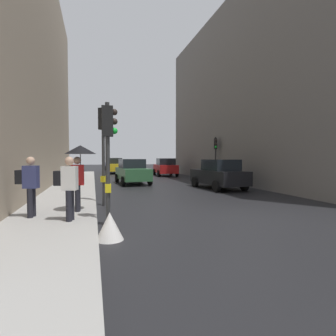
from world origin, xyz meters
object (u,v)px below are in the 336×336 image
object	(u,v)px
pedestrian_with_umbrella	(79,159)
car_yellow_taxi	(115,166)
car_red_sedan	(165,167)
traffic_light_near_right	(104,137)
traffic_light_near_left	(108,141)
traffic_light_mid_street	(215,151)
car_green_estate	(132,171)
warning_sign_triangle	(110,226)
car_dark_suv	(219,174)
car_blue_van	(114,164)
pedestrian_with_grey_backpack	(29,183)
pedestrian_with_black_backpack	(68,185)

from	to	relation	value
pedestrian_with_umbrella	car_yellow_taxi	bearing A→B (deg)	82.77
car_red_sedan	car_yellow_taxi	bearing A→B (deg)	131.07
traffic_light_near_right	traffic_light_near_left	xyz separation A→B (m)	(0.01, -3.23, -0.34)
traffic_light_mid_street	car_green_estate	xyz separation A→B (m)	(-6.49, -0.13, -1.51)
car_green_estate	warning_sign_triangle	size ratio (longest dim) A/B	6.63
car_dark_suv	car_yellow_taxi	xyz separation A→B (m)	(-4.82, 16.95, 0.00)
traffic_light_near_left	traffic_light_mid_street	distance (m)	14.63
car_green_estate	car_dark_suv	world-z (taller)	same
traffic_light_mid_street	warning_sign_triangle	size ratio (longest dim) A/B	5.32
car_blue_van	car_red_sedan	size ratio (longest dim) A/B	1.00
car_dark_suv	pedestrian_with_grey_backpack	distance (m)	10.97
car_green_estate	car_blue_van	bearing A→B (deg)	90.09
traffic_light_near_left	car_blue_van	size ratio (longest dim) A/B	0.80
car_red_sedan	warning_sign_triangle	xyz separation A→B (m)	(-6.67, -20.21, -0.55)
warning_sign_triangle	car_yellow_taxi	bearing A→B (deg)	85.33
car_dark_suv	pedestrian_with_grey_backpack	xyz separation A→B (m)	(-9.05, -6.18, 0.29)
car_green_estate	pedestrian_with_black_backpack	xyz separation A→B (m)	(-3.36, -11.41, 0.29)
pedestrian_with_umbrella	warning_sign_triangle	distance (m)	3.37
traffic_light_near_left	pedestrian_with_umbrella	distance (m)	1.81
car_blue_van	pedestrian_with_black_backpack	distance (m)	29.36
traffic_light_near_left	pedestrian_with_black_backpack	distance (m)	1.63
traffic_light_near_right	car_yellow_taxi	bearing A→B (deg)	84.46
car_red_sedan	pedestrian_with_umbrella	distance (m)	18.87
car_green_estate	pedestrian_with_umbrella	size ratio (longest dim) A/B	2.02
traffic_light_near_left	car_red_sedan	bearing A→B (deg)	70.65
traffic_light_near_right	car_dark_suv	distance (m)	8.09
car_red_sedan	pedestrian_with_grey_backpack	distance (m)	19.93
pedestrian_with_grey_backpack	warning_sign_triangle	distance (m)	3.29
car_yellow_taxi	car_dark_suv	bearing A→B (deg)	-74.14
car_blue_van	pedestrian_with_grey_backpack	xyz separation A→B (m)	(-4.46, -28.39, 0.29)
car_red_sedan	pedestrian_with_umbrella	size ratio (longest dim) A/B	2.01
car_green_estate	car_red_sedan	world-z (taller)	same
car_green_estate	pedestrian_with_grey_backpack	bearing A→B (deg)	-112.90
pedestrian_with_grey_backpack	car_dark_suv	bearing A→B (deg)	34.34
car_green_estate	pedestrian_with_black_backpack	world-z (taller)	pedestrian_with_black_backpack
car_yellow_taxi	warning_sign_triangle	bearing A→B (deg)	-94.67
warning_sign_triangle	pedestrian_with_umbrella	bearing A→B (deg)	105.05
warning_sign_triangle	car_red_sedan	bearing A→B (deg)	71.73
pedestrian_with_black_backpack	car_green_estate	bearing A→B (deg)	73.58
car_green_estate	car_yellow_taxi	bearing A→B (deg)	91.16
traffic_light_mid_street	car_blue_van	bearing A→B (deg)	110.30
traffic_light_near_left	pedestrian_with_umbrella	world-z (taller)	traffic_light_near_left
pedestrian_with_umbrella	pedestrian_with_black_backpack	size ratio (longest dim) A/B	1.21
traffic_light_near_left	traffic_light_mid_street	size ratio (longest dim) A/B	0.99
pedestrian_with_umbrella	traffic_light_near_left	bearing A→B (deg)	-60.86
traffic_light_mid_street	warning_sign_triangle	world-z (taller)	traffic_light_mid_street
pedestrian_with_black_backpack	warning_sign_triangle	xyz separation A→B (m)	(1.03, -1.57, -0.84)
car_yellow_taxi	car_blue_van	bearing A→B (deg)	87.56
car_yellow_taxi	pedestrian_with_grey_backpack	distance (m)	23.52
car_red_sedan	pedestrian_with_umbrella	xyz separation A→B (m)	(-7.45, -17.31, 0.96)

